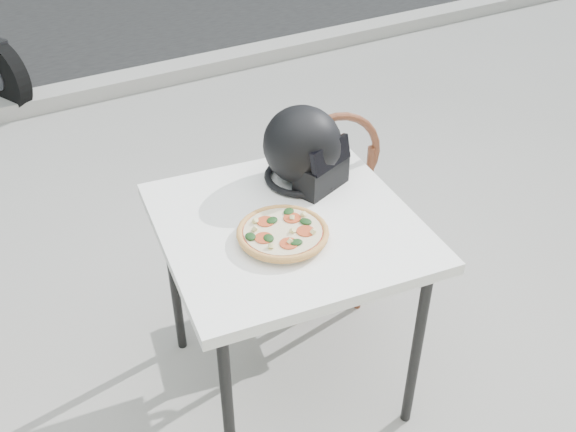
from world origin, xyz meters
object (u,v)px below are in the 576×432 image
cafe_table_main (287,238)px  helmet (304,150)px  plate (283,237)px  pizza (283,232)px  cafe_chair_main (323,202)px

cafe_table_main → helmet: (0.19, 0.20, 0.21)m
plate → helmet: helmet is taller
pizza → helmet: (0.26, 0.29, 0.10)m
cafe_table_main → pizza: (-0.07, -0.09, 0.11)m
cafe_table_main → helmet: 0.35m
cafe_table_main → plate: size_ratio=2.68×
pizza → helmet: size_ratio=1.09×
plate → helmet: size_ratio=0.96×
cafe_table_main → helmet: bearing=46.2°
cafe_chair_main → plate: bearing=54.1°
cafe_table_main → cafe_chair_main: cafe_chair_main is taller
helmet → cafe_table_main: bearing=-153.3°
pizza → helmet: bearing=47.8°
cafe_chair_main → pizza: bearing=54.1°
cafe_table_main → cafe_chair_main: 0.54m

